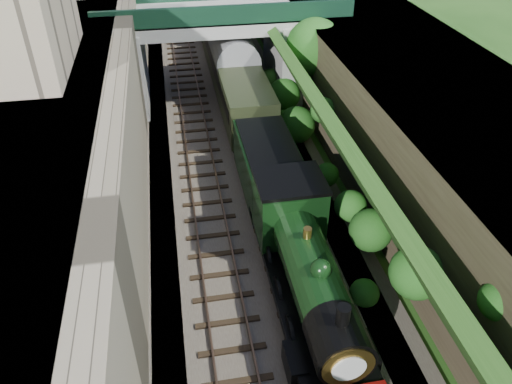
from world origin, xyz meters
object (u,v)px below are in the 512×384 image
road_bridge (229,42)px  tender (268,171)px  locomotive (306,267)px  tree (315,49)px

road_bridge → tender: size_ratio=2.67×
locomotive → tender: bearing=90.0°
tree → tender: 10.33m
tree → tender: bearing=-118.5°
tree → locomotive: bearing=-106.4°
locomotive → road_bridge: bearing=90.7°
road_bridge → tree: (4.97, -3.92, 0.57)m
road_bridge → locomotive: 20.08m
road_bridge → tree: bearing=-38.3°
tree → tender: tree is taller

